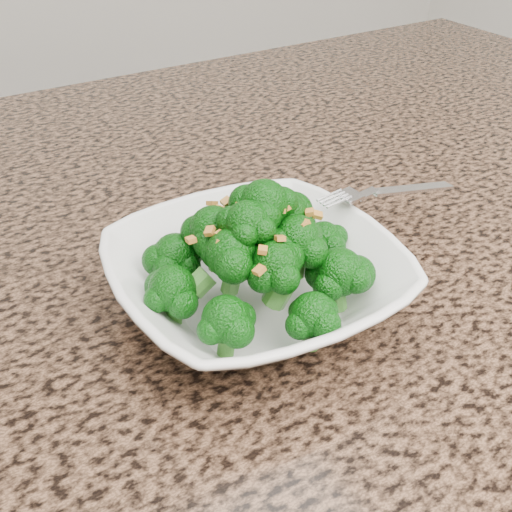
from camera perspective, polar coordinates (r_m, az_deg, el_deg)
granite_counter at (r=0.57m, az=-5.55°, el=-2.24°), size 1.64×1.04×0.03m
bowl at (r=0.50m, az=0.00°, el=-2.19°), size 0.23×0.23×0.05m
broccoli_pile at (r=0.46m, az=0.00°, el=4.05°), size 0.19×0.19×0.07m
garlic_topping at (r=0.45m, az=0.00°, el=8.35°), size 0.12×0.12×0.01m
fork at (r=0.56m, az=10.11°, el=5.53°), size 0.17×0.03×0.01m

